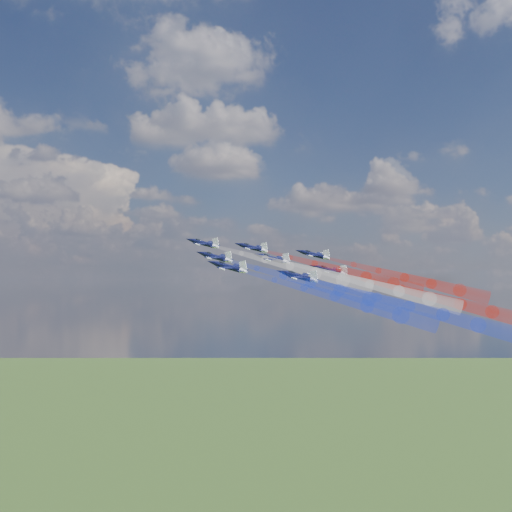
{
  "coord_description": "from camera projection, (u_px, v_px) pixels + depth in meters",
  "views": [
    {
      "loc": [
        -29.11,
        -150.77,
        124.03
      ],
      "look_at": [
        8.74,
        11.33,
        130.3
      ],
      "focal_mm": 44.33,
      "sensor_mm": 36.0,
      "label": 1
    }
  ],
  "objects": [
    {
      "name": "jet_outer_left",
      "position": [
        229.0,
        267.0,
        146.52
      ],
      "size": [
        14.62,
        14.52,
        6.71
      ],
      "primitive_type": null,
      "rotation": [
        0.25,
        -0.12,
        0.82
      ],
      "color": "black"
    },
    {
      "name": "jet_lead",
      "position": [
        204.0,
        243.0,
        173.49
      ],
      "size": [
        14.62,
        14.52,
        6.71
      ],
      "primitive_type": null,
      "rotation": [
        0.25,
        -0.12,
        0.82
      ],
      "color": "black"
    },
    {
      "name": "jet_rear_right",
      "position": [
        330.0,
        270.0,
        166.83
      ],
      "size": [
        14.62,
        14.52,
        6.71
      ],
      "primitive_type": null,
      "rotation": [
        0.25,
        -0.12,
        0.82
      ],
      "color": "black"
    },
    {
      "name": "trail_lead",
      "position": [
        290.0,
        266.0,
        160.93
      ],
      "size": [
        35.03,
        31.81,
        14.68
      ],
      "primitive_type": null,
      "rotation": [
        0.25,
        -0.12,
        0.82
      ],
      "color": "white"
    },
    {
      "name": "trail_center_third",
      "position": [
        370.0,
        284.0,
        152.57
      ],
      "size": [
        35.03,
        31.81,
        14.68
      ],
      "primitive_type": null,
      "rotation": [
        0.25,
        -0.12,
        0.82
      ],
      "color": "white"
    },
    {
      "name": "trail_inner_right",
      "position": [
        340.0,
        270.0,
        165.84
      ],
      "size": [
        35.03,
        31.81,
        14.68
      ],
      "primitive_type": null,
      "rotation": [
        0.25,
        -0.12,
        0.82
      ],
      "color": "red"
    },
    {
      "name": "jet_rear_left",
      "position": [
        299.0,
        276.0,
        149.13
      ],
      "size": [
        14.62,
        14.52,
        6.71
      ],
      "primitive_type": null,
      "rotation": [
        0.25,
        -0.12,
        0.82
      ],
      "color": "black"
    },
    {
      "name": "trail_rear_left",
      "position": [
        409.0,
        306.0,
        136.57
      ],
      "size": [
        35.03,
        31.81,
        14.68
      ],
      "primitive_type": null,
      "rotation": [
        0.25,
        -0.12,
        0.82
      ],
      "color": "#1B36EB"
    },
    {
      "name": "trail_outer_left",
      "position": [
        335.0,
        296.0,
        133.96
      ],
      "size": [
        35.03,
        31.81,
        14.68
      ],
      "primitive_type": null,
      "rotation": [
        0.25,
        -0.12,
        0.82
      ],
      "color": "#1B36EB"
    },
    {
      "name": "trail_rear_right",
      "position": [
        430.0,
        296.0,
        154.27
      ],
      "size": [
        35.03,
        31.81,
        14.68
      ],
      "primitive_type": null,
      "rotation": [
        0.25,
        -0.12,
        0.82
      ],
      "color": "red"
    },
    {
      "name": "jet_inner_left",
      "position": [
        215.0,
        257.0,
        160.1
      ],
      "size": [
        14.62,
        14.52,
        6.71
      ],
      "primitive_type": null,
      "rotation": [
        0.25,
        -0.12,
        0.82
      ],
      "color": "black"
    },
    {
      "name": "jet_outer_right",
      "position": [
        314.0,
        255.0,
        181.27
      ],
      "size": [
        14.62,
        14.52,
        6.71
      ],
      "primitive_type": null,
      "rotation": [
        0.25,
        -0.12,
        0.82
      ],
      "color": "black"
    },
    {
      "name": "trail_outer_right",
      "position": [
        404.0,
        277.0,
        168.71
      ],
      "size": [
        35.03,
        31.81,
        14.68
      ],
      "primitive_type": null,
      "rotation": [
        0.25,
        -0.12,
        0.82
      ],
      "color": "red"
    },
    {
      "name": "jet_center_third",
      "position": [
        273.0,
        259.0,
        165.13
      ],
      "size": [
        14.62,
        14.52,
        6.71
      ],
      "primitive_type": null,
      "rotation": [
        0.25,
        -0.12,
        0.82
      ],
      "color": "black"
    },
    {
      "name": "jet_inner_right",
      "position": [
        252.0,
        248.0,
        178.4
      ],
      "size": [
        14.62,
        14.52,
        6.71
      ],
      "primitive_type": null,
      "rotation": [
        0.25,
        -0.12,
        0.82
      ],
      "color": "black"
    },
    {
      "name": "trail_inner_left",
      "position": [
        311.0,
        283.0,
        147.54
      ],
      "size": [
        35.03,
        31.81,
        14.68
      ],
      "primitive_type": null,
      "rotation": [
        0.25,
        -0.12,
        0.82
      ],
      "color": "#1B36EB"
    }
  ]
}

